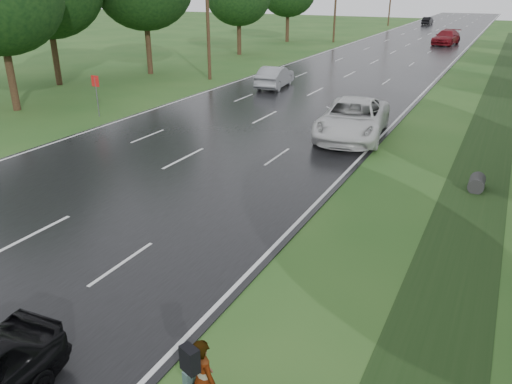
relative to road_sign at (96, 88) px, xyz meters
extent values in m
plane|color=#244F1C|center=(8.50, -12.00, -1.64)|extent=(220.00, 220.00, 0.00)
cube|color=black|center=(8.50, 33.00, -1.62)|extent=(14.00, 180.00, 0.04)
cube|color=silver|center=(15.25, 33.00, -1.60)|extent=(0.12, 180.00, 0.01)
cube|color=silver|center=(1.75, 33.00, -1.60)|extent=(0.12, 180.00, 0.01)
cube|color=silver|center=(8.50, 33.00, -1.60)|extent=(0.12, 180.00, 0.01)
cube|color=#1A3113|center=(20.00, 8.00, -1.64)|extent=(2.20, 120.00, 0.01)
cylinder|color=#2D2D2D|center=(20.00, -2.00, -1.39)|extent=(0.56, 1.00, 0.56)
cylinder|color=slate|center=(0.00, 0.00, -0.54)|extent=(0.06, 0.06, 2.20)
cube|color=red|center=(0.00, 0.00, 0.36)|extent=(0.50, 0.04, 0.60)
cylinder|color=#3B2318|center=(-0.70, 13.00, 3.36)|extent=(0.26, 0.26, 10.00)
cylinder|color=#3B2318|center=(-0.70, 43.00, 3.36)|extent=(0.26, 0.26, 10.00)
cylinder|color=#3B2318|center=(-5.50, -1.00, 0.20)|extent=(0.44, 0.44, 3.68)
cylinder|color=#3B2318|center=(-6.50, 13.00, 0.36)|extent=(0.44, 0.44, 4.00)
cylinder|color=#3B2318|center=(-5.70, 27.00, 0.04)|extent=(0.44, 0.44, 3.36)
cylinder|color=#3B2318|center=(-9.50, 6.00, 0.28)|extent=(0.44, 0.44, 3.84)
cylinder|color=#3B2318|center=(-6.30, 41.00, 0.12)|extent=(0.44, 0.44, 3.52)
imported|color=#A5998C|center=(16.70, -15.29, -0.83)|extent=(0.69, 0.57, 1.62)
cube|color=black|center=(16.62, -15.52, -0.26)|extent=(0.37, 0.29, 0.45)
cube|color=#3C5757|center=(16.40, -15.09, -1.05)|extent=(0.30, 0.48, 0.37)
cube|color=black|center=(16.40, -15.09, -0.83)|extent=(0.09, 0.16, 0.03)
imported|color=silver|center=(13.96, 2.44, -0.71)|extent=(3.74, 6.75, 1.79)
imported|color=gray|center=(5.34, 12.11, -0.85)|extent=(2.15, 4.74, 1.51)
imported|color=maroon|center=(12.52, 46.53, -0.76)|extent=(3.09, 6.07, 1.69)
imported|color=black|center=(5.15, 78.39, -0.93)|extent=(1.52, 4.11, 1.34)
camera|label=1|loc=(20.44, -20.70, 5.33)|focal=35.00mm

